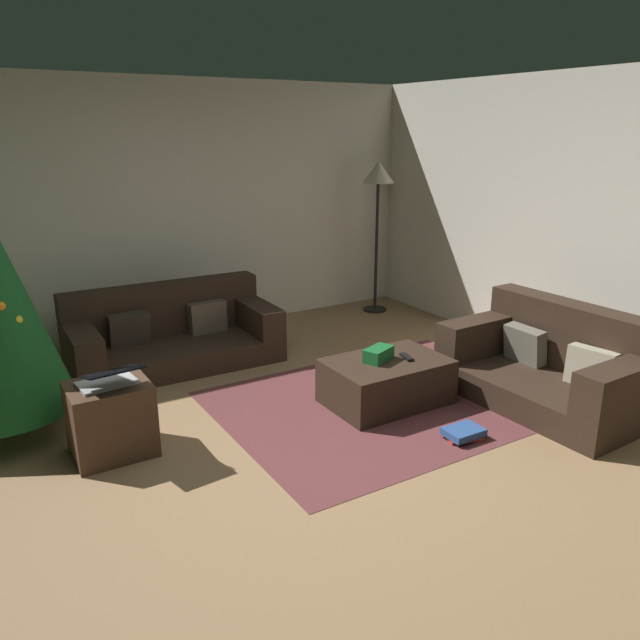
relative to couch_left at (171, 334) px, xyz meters
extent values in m
plane|color=#93704C|center=(0.06, -2.25, -0.26)|extent=(6.40, 6.40, 0.00)
cube|color=silver|center=(0.06, 0.89, 1.04)|extent=(6.40, 0.12, 2.60)
cube|color=silver|center=(3.20, -2.25, 1.04)|extent=(0.12, 6.40, 2.60)
cube|color=#332319|center=(0.00, -0.10, -0.15)|extent=(1.88, 0.94, 0.22)
cube|color=#332319|center=(0.00, 0.22, 0.20)|extent=(1.87, 0.28, 0.49)
cube|color=#332319|center=(0.81, -0.12, 0.09)|extent=(0.26, 0.90, 0.27)
cube|color=#332319|center=(-0.82, -0.09, 0.09)|extent=(0.26, 0.90, 0.27)
cube|color=brown|center=(0.37, 0.02, 0.10)|extent=(0.36, 0.14, 0.30)
cube|color=#372D24|center=(-0.37, 0.03, 0.10)|extent=(0.36, 0.17, 0.31)
cube|color=#332319|center=(2.21, -2.46, -0.15)|extent=(0.95, 1.58, 0.23)
cube|color=#332319|center=(2.54, -2.45, 0.24)|extent=(0.29, 1.56, 0.54)
cube|color=#332319|center=(2.23, -3.12, 0.13)|extent=(0.91, 0.27, 0.32)
cube|color=#332319|center=(2.19, -1.80, 0.13)|extent=(0.91, 0.27, 0.32)
cube|color=#BCB299|center=(2.35, -2.76, 0.11)|extent=(0.20, 0.38, 0.31)
cube|color=#716B5B|center=(2.34, -2.14, 0.11)|extent=(0.16, 0.36, 0.31)
cube|color=#332319|center=(1.16, -1.79, -0.08)|extent=(0.94, 0.63, 0.36)
cube|color=#19662D|center=(1.10, -1.76, 0.15)|extent=(0.28, 0.22, 0.11)
cube|color=black|center=(1.32, -1.84, 0.11)|extent=(0.08, 0.17, 0.02)
cylinder|color=brown|center=(-1.52, -0.82, -0.15)|extent=(0.10, 0.10, 0.22)
sphere|color=yellow|center=(-1.35, -1.05, 0.64)|extent=(0.08, 0.08, 0.08)
sphere|color=orange|center=(-1.44, -1.06, 0.75)|extent=(0.07, 0.07, 0.07)
cube|color=#4C3323|center=(-0.91, -1.49, -0.01)|extent=(0.52, 0.44, 0.50)
cube|color=silver|center=(-0.91, -1.49, 0.25)|extent=(0.38, 0.27, 0.02)
cube|color=black|center=(-0.90, -1.63, 0.37)|extent=(0.38, 0.27, 0.07)
cube|color=#B7332D|center=(1.26, -2.57, -0.25)|extent=(0.29, 0.25, 0.03)
cube|color=#2D5193|center=(1.26, -2.58, -0.21)|extent=(0.27, 0.20, 0.05)
cylinder|color=black|center=(2.65, 0.39, -0.25)|extent=(0.28, 0.28, 0.02)
cylinder|color=black|center=(2.65, 0.39, 0.49)|extent=(0.04, 0.04, 1.51)
cone|color=beige|center=(2.65, 0.39, 1.37)|extent=(0.36, 0.36, 0.24)
cube|color=brown|center=(1.16, -1.79, -0.26)|extent=(2.60, 2.00, 0.01)
camera|label=1|loc=(-1.68, -5.44, 1.85)|focal=34.95mm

